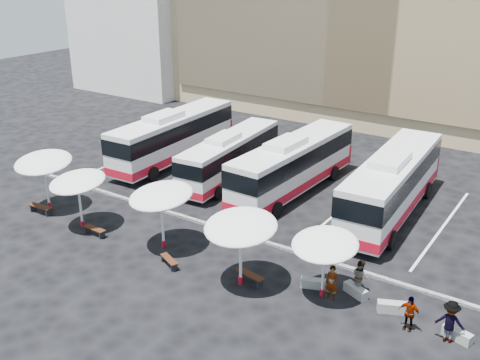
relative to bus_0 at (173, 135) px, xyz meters
The scene contains 25 objects.
ground 11.97m from the bus_0, 43.57° to the right, with size 120.00×120.00×0.00m, color black.
apartment_block 28.66m from the bus_0, 134.39° to the left, with size 14.00×14.00×18.00m, color silver.
curb_divider 11.63m from the bus_0, 41.75° to the right, with size 34.00×0.25×0.15m, color black.
bay_lines 8.79m from the bus_0, ahead, with size 24.15×12.00×0.01m.
bus_0 is the anchor object (origin of this frame).
bus_1 5.81m from the bus_0, ahead, with size 3.18×10.98×3.44m.
bus_2 10.60m from the bus_0, ahead, with size 3.20×12.36×3.90m.
bus_3 17.30m from the bus_0, ahead, with size 3.52×13.03×4.10m.
sunshade_0 11.31m from the bus_0, 94.24° to the right, with size 4.48×4.51×3.62m.
sunshade_1 12.24m from the bus_0, 76.21° to the right, with size 3.77×3.81×3.35m.
sunshade_2 14.00m from the bus_0, 52.49° to the right, with size 4.40×4.43×3.59m.
sunshade_3 18.40m from the bus_0, 40.07° to the right, with size 3.52×3.57×3.64m.
sunshade_4 20.70m from the bus_0, 30.68° to the right, with size 3.21×3.25×3.20m.
wood_bench_0 12.15m from the bus_0, 93.11° to the right, with size 1.70×0.59×0.51m.
wood_bench_1 13.05m from the bus_0, 70.50° to the right, with size 1.52×0.45×0.46m.
wood_bench_2 16.11m from the bus_0, 51.03° to the right, with size 1.44×0.92×0.43m.
wood_bench_3 18.46m from the bus_0, 38.55° to the right, with size 1.62×0.68×0.48m.
conc_bench_0 19.99m from the bus_0, 30.64° to the right, with size 1.20×0.40×0.45m, color gray.
conc_bench_1 21.45m from the bus_0, 26.78° to the right, with size 1.26×0.42×0.47m, color gray.
conc_bench_2 23.29m from the bus_0, 25.45° to the right, with size 1.31×0.44×0.49m, color gray.
conc_bench_3 26.09m from the bus_0, 23.41° to the right, with size 1.23×0.41×0.46m, color gray.
passenger_0 21.11m from the bus_0, 30.02° to the right, with size 0.63×0.41×1.73m, color black.
passenger_1 21.32m from the bus_0, 25.98° to the right, with size 0.83×0.65×1.71m, color black.
passenger_2 24.49m from the bus_0, 26.24° to the right, with size 0.96×0.40×1.63m, color black.
passenger_3 25.89m from the bus_0, 24.33° to the right, with size 1.22×0.70×1.89m, color black.
Camera 1 is at (18.48, -23.17, 14.88)m, focal length 42.00 mm.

